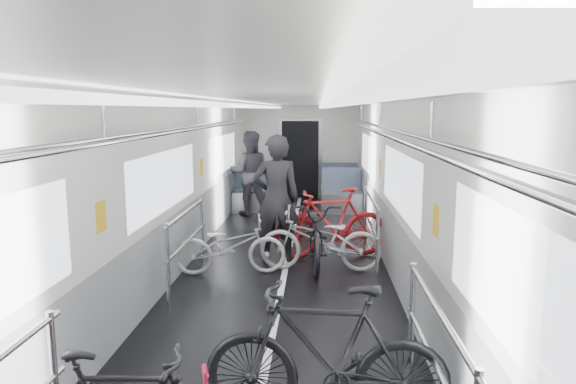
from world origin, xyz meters
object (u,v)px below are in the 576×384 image
(bike_right_near, at_px, (326,356))
(person_seated, at_px, (250,173))
(bike_right_far, at_px, (332,223))
(bike_left_far, at_px, (230,246))
(bike_right_mid, at_px, (320,240))
(bike_aisle, at_px, (315,232))
(person_standing, at_px, (276,199))

(bike_right_near, xyz_separation_m, person_seated, (-1.55, 7.60, 0.38))
(bike_right_near, xyz_separation_m, bike_right_far, (0.15, 4.33, 0.01))
(bike_left_far, relative_size, bike_right_mid, 0.89)
(bike_aisle, bearing_deg, person_standing, 166.98)
(bike_aisle, distance_m, person_standing, 0.76)
(bike_left_far, distance_m, person_seated, 4.20)
(bike_left_far, bearing_deg, bike_right_near, -168.27)
(bike_left_far, distance_m, bike_right_near, 3.68)
(person_standing, relative_size, person_seated, 1.05)
(bike_right_mid, height_order, bike_aisle, bike_aisle)
(bike_aisle, xyz_separation_m, person_standing, (-0.59, 0.10, 0.47))
(bike_left_far, height_order, person_standing, person_standing)
(bike_right_near, bearing_deg, bike_right_far, -179.24)
(person_standing, bearing_deg, bike_right_mid, 139.54)
(bike_right_near, bearing_deg, bike_right_mid, -176.83)
(bike_aisle, bearing_deg, bike_right_near, -91.98)
(bike_right_mid, height_order, person_standing, person_standing)
(bike_aisle, relative_size, person_seated, 1.02)
(bike_left_far, distance_m, bike_right_mid, 1.28)
(bike_right_far, xyz_separation_m, person_seated, (-1.71, 3.27, 0.37))
(bike_aisle, relative_size, person_standing, 0.97)
(bike_right_near, xyz_separation_m, bike_aisle, (-0.10, 3.97, -0.04))
(bike_right_mid, distance_m, person_standing, 0.94)
(bike_right_mid, relative_size, person_seated, 0.95)
(bike_aisle, height_order, person_seated, person_seated)
(bike_right_mid, bearing_deg, bike_aisle, -165.75)
(bike_right_mid, relative_size, bike_right_far, 0.95)
(bike_right_mid, height_order, person_seated, person_seated)
(bike_right_near, distance_m, bike_aisle, 3.97)
(bike_left_far, xyz_separation_m, bike_aisle, (1.19, 0.53, 0.09))
(bike_right_near, height_order, bike_right_far, bike_right_far)
(bike_left_far, height_order, bike_aisle, bike_aisle)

